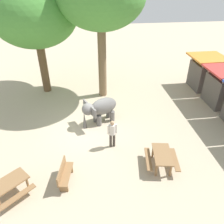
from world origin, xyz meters
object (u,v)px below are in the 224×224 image
Objects in this scene: shade_tree_secondary at (34,14)px; picnic_table_near at (162,157)px; elephant at (100,108)px; person_handler at (112,132)px; market_stall_red at (223,89)px; wooden_bench at (64,174)px; picnic_table_far at (9,185)px; market_stall_orange at (205,74)px.

picnic_table_near is at bearing 35.33° from shade_tree_secondary.
person_handler reaches higher than elephant.
picnic_table_near is at bearing -48.75° from market_stall_red.
elephant is 1.55× the size of wooden_bench.
picnic_table_far is (4.79, -4.10, -0.42)m from elephant.
picnic_table_far is 0.83× the size of market_stall_red.
wooden_bench is 0.57× the size of market_stall_orange.
wooden_bench is 2.21m from picnic_table_far.
picnic_table_near is at bearing -37.23° from market_stall_orange.
picnic_table_near is (8.84, 6.26, -4.95)m from shade_tree_secondary.
picnic_table_far is (0.78, -6.63, 0.00)m from picnic_table_near.
person_handler is 0.64× the size of market_stall_orange.
shade_tree_secondary is 5.35× the size of wooden_bench.
market_stall_orange is at bearing 152.04° from picnic_table_near.
elephant is 4.75m from picnic_table_near.
elephant is at bearing -171.64° from picnic_table_far.
market_stall_red is at bearing 0.00° from market_stall_orange.
person_handler is 0.21× the size of shade_tree_secondary.
elephant is at bearing -65.82° from market_stall_orange.
person_handler is at bearing 140.55° from wooden_bench.
person_handler is at bearing 167.75° from picnic_table_far.
market_stall_red is at bearing 164.44° from picnic_table_far.
elephant reaches higher than picnic_table_near.
picnic_table_near is (4.00, 2.52, -0.42)m from elephant.
shade_tree_secondary is at bearing -135.40° from picnic_table_near.
elephant is at bearing -138.49° from picnic_table_near.
market_stall_red reaches higher than wooden_bench.
shade_tree_secondary is at bearing -133.21° from picnic_table_far.
shade_tree_secondary is 3.08× the size of market_stall_orange.
wooden_bench is at bearing 11.07° from shade_tree_secondary.
market_stall_orange reaches higher than person_handler.
picnic_table_near is 0.68× the size of market_stall_orange.
market_stall_orange is 1.00× the size of market_stall_red.
market_stall_red reaches higher than person_handler.
shade_tree_secondary reaches higher than picnic_table_near.
picnic_table_far is 15.21m from market_stall_orange.
market_stall_orange is (-7.79, 5.92, 0.55)m from picnic_table_near.
picnic_table_far is at bearing 113.85° from person_handler.
market_stall_red is (-1.19, 8.45, 0.13)m from elephant.
market_stall_orange is at bearing 137.78° from wooden_bench.
market_stall_orange is (1.04, 12.18, -4.40)m from shade_tree_secondary.
wooden_bench is 13.21m from market_stall_orange.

